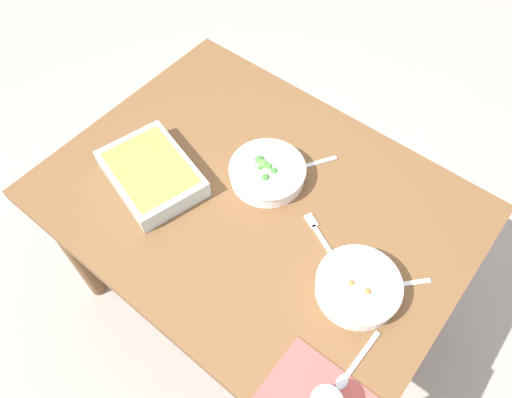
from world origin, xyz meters
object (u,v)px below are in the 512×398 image
stew_bowl (358,286)px  spoon_by_broccoli (302,167)px  broccoli_bowl (267,172)px  spoon_by_stew (389,286)px  baking_dish (151,173)px  spoon_spare (352,368)px  fork_on_table (320,235)px

stew_bowl → spoon_by_broccoli: 0.42m
broccoli_bowl → spoon_by_stew: broccoli_bowl is taller
baking_dish → spoon_spare: bearing=173.0°
baking_dish → broccoli_bowl: bearing=-139.8°
broccoli_bowl → spoon_spare: broccoli_bowl is taller
stew_bowl → broccoli_bowl: size_ratio=0.96×
broccoli_bowl → spoon_by_broccoli: (-0.06, -0.10, -0.02)m
baking_dish → spoon_by_broccoli: bearing=-135.3°
broccoli_bowl → baking_dish: broccoli_bowl is taller
spoon_by_stew → stew_bowl: bearing=47.4°
spoon_by_stew → spoon_spare: bearing=99.2°
spoon_by_stew → spoon_by_broccoli: size_ratio=0.89×
baking_dish → spoon_by_stew: (-0.72, -0.14, -0.03)m
spoon_by_stew → spoon_by_broccoli: same height
broccoli_bowl → fork_on_table: (-0.24, 0.06, -0.03)m
spoon_spare → fork_on_table: 0.36m
spoon_by_broccoli → spoon_by_stew: bearing=156.4°
broccoli_bowl → spoon_by_stew: (-0.46, 0.08, -0.02)m
stew_bowl → spoon_by_stew: 0.09m
fork_on_table → spoon_by_broccoli: bearing=-42.2°
baking_dish → spoon_by_stew: bearing=-168.9°
spoon_by_broccoli → fork_on_table: (-0.18, 0.16, -0.00)m
spoon_by_broccoli → fork_on_table: size_ratio=0.95×
baking_dish → spoon_by_stew: 0.74m
stew_bowl → spoon_by_stew: size_ratio=1.55×
stew_bowl → baking_dish: bearing=6.7°
spoon_by_broccoli → spoon_spare: size_ratio=0.90×
baking_dish → fork_on_table: 0.52m
stew_bowl → baking_dish: 0.67m
spoon_by_broccoli → spoon_spare: 0.60m
broccoli_bowl → spoon_by_broccoli: bearing=-121.9°
spoon_by_stew → spoon_spare: size_ratio=0.81×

